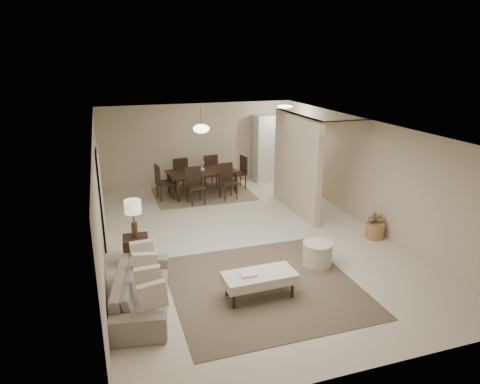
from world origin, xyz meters
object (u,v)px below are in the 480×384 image
object	(u,v)px
round_pouf	(317,254)
ottoman_bench	(260,278)
pantry_cabinet	(273,148)
wicker_basket	(375,231)
dining_table	(203,183)
sofa	(142,290)
side_table	(136,250)

from	to	relation	value
round_pouf	ottoman_bench	bearing A→B (deg)	-153.51
ottoman_bench	pantry_cabinet	bearing A→B (deg)	64.63
ottoman_bench	wicker_basket	size ratio (longest dim) A/B	3.04
pantry_cabinet	round_pouf	world-z (taller)	pantry_cabinet
dining_table	sofa	bearing A→B (deg)	-120.33
side_table	wicker_basket	bearing A→B (deg)	-4.97
wicker_basket	dining_table	distance (m)	5.17
ottoman_bench	side_table	world-z (taller)	side_table
sofa	round_pouf	distance (m)	3.40
wicker_basket	dining_table	size ratio (longest dim) A/B	0.21
side_table	wicker_basket	size ratio (longest dim) A/B	1.30
pantry_cabinet	side_table	size ratio (longest dim) A/B	3.96
pantry_cabinet	ottoman_bench	distance (m)	7.21
sofa	side_table	world-z (taller)	sofa
ottoman_bench	wicker_basket	bearing A→B (deg)	22.83
ottoman_bench	round_pouf	bearing A→B (deg)	24.95
ottoman_bench	dining_table	size ratio (longest dim) A/B	0.63
side_table	dining_table	xyz separation A→B (m)	(2.24, 3.82, 0.08)
ottoman_bench	round_pouf	distance (m)	1.65
wicker_basket	dining_table	world-z (taller)	dining_table
round_pouf	wicker_basket	xyz separation A→B (m)	(1.83, 0.76, -0.05)
pantry_cabinet	wicker_basket	bearing A→B (deg)	-85.49
dining_table	pantry_cabinet	bearing A→B (deg)	10.04
sofa	ottoman_bench	world-z (taller)	sofa
ottoman_bench	side_table	distance (m)	2.69
sofa	wicker_basket	bearing A→B (deg)	-67.50
ottoman_bench	dining_table	world-z (taller)	dining_table
dining_table	ottoman_bench	bearing A→B (deg)	-101.44
pantry_cabinet	wicker_basket	distance (m)	5.16
round_pouf	dining_table	bearing A→B (deg)	102.21
ottoman_bench	round_pouf	size ratio (longest dim) A/B	2.12
ottoman_bench	side_table	bearing A→B (deg)	132.08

